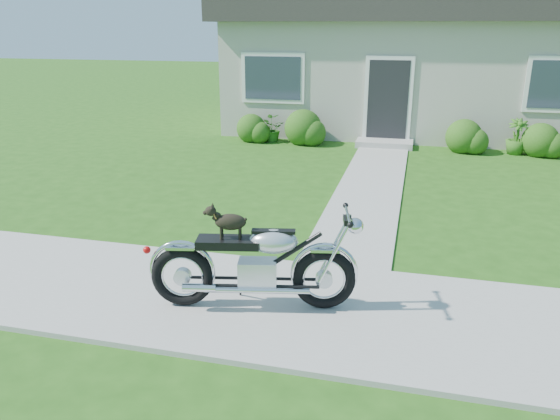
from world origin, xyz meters
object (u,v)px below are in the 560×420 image
(house, at_px, (449,53))
(potted_plant_left, at_px, (271,129))
(motorcycle_with_dog, at_px, (257,264))
(potted_plant_right, at_px, (517,137))

(house, distance_m, potted_plant_left, 5.90)
(house, relative_size, potted_plant_left, 18.66)
(house, relative_size, motorcycle_with_dog, 5.72)
(house, height_order, potted_plant_left, house)
(house, height_order, motorcycle_with_dog, house)
(potted_plant_right, distance_m, motorcycle_with_dog, 9.50)
(house, distance_m, potted_plant_right, 4.16)
(potted_plant_right, relative_size, motorcycle_with_dog, 0.38)
(house, bearing_deg, motorcycle_with_dog, -100.43)
(potted_plant_right, bearing_deg, motorcycle_with_dog, -113.59)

